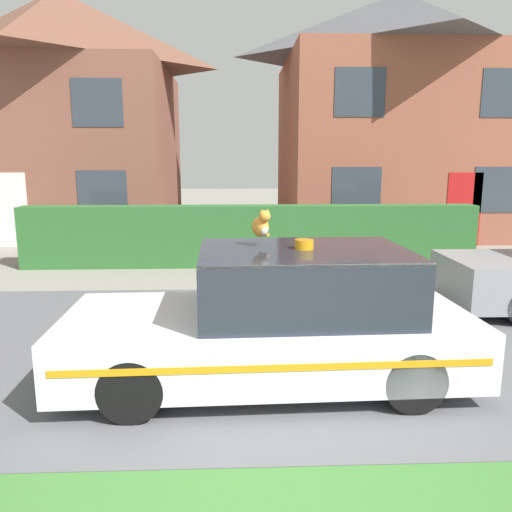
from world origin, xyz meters
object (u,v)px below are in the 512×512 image
(police_car, at_px, (279,319))
(wheelie_bin, at_px, (105,242))
(cat, at_px, (261,225))
(house_left, at_px, (64,113))
(house_right, at_px, (396,114))

(police_car, height_order, wheelie_bin, police_car)
(cat, xyz_separation_m, wheelie_bin, (-3.44, 6.48, -1.23))
(cat, distance_m, house_left, 13.61)
(cat, bearing_deg, police_car, 18.01)
(house_left, distance_m, house_right, 11.14)
(police_car, distance_m, cat, 1.06)
(house_left, relative_size, wheelie_bin, 7.56)
(cat, xyz_separation_m, house_right, (5.15, 11.79, 2.23))
(cat, bearing_deg, wheelie_bin, -177.23)
(house_right, bearing_deg, police_car, -112.47)
(police_car, bearing_deg, wheelie_bin, -63.15)
(house_right, relative_size, wheelie_bin, 7.57)
(police_car, distance_m, house_left, 14.07)
(house_left, distance_m, wheelie_bin, 7.01)
(house_left, xyz_separation_m, wheelie_bin, (2.55, -5.53, -3.46))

